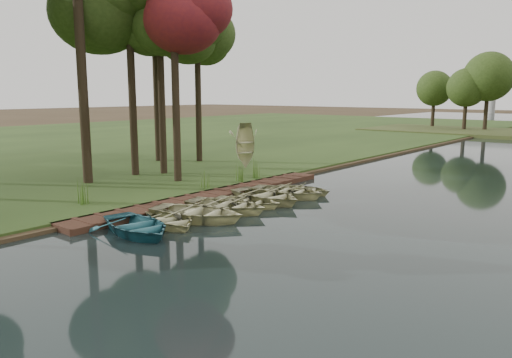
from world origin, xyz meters
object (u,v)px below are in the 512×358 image
Objects in this scene: rowboat_0 at (137,224)px; stored_rowboat at (245,164)px; rowboat_2 at (197,211)px; rowboat_1 at (170,218)px; boardwalk at (212,196)px.

rowboat_0 is 15.06m from stored_rowboat.
rowboat_2 is 1.35× the size of stored_rowboat.
rowboat_1 is at bearing 153.10° from rowboat_2.
stored_rowboat reaches higher than boardwalk.
rowboat_2 is at bearing 6.36° from rowboat_1.
stored_rowboat reaches higher than rowboat_0.
stored_rowboat is (-6.77, 10.79, 0.14)m from rowboat_2.
rowboat_0 is at bearing -165.22° from rowboat_1.
stored_rowboat reaches higher than rowboat_2.
rowboat_1 is 1.27m from rowboat_2.
rowboat_0 reaches higher than boardwalk.
rowboat_1 is (0.05, 1.55, -0.07)m from rowboat_0.
boardwalk is 4.22× the size of rowboat_0.
rowboat_1 is at bearing 9.85° from rowboat_0.
rowboat_2 is 12.74m from stored_rowboat.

